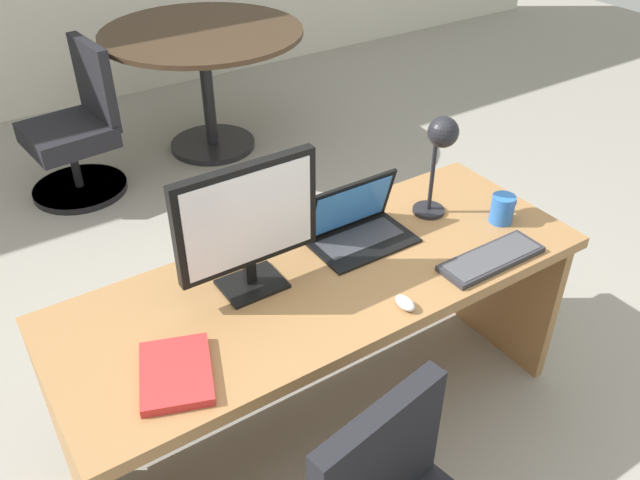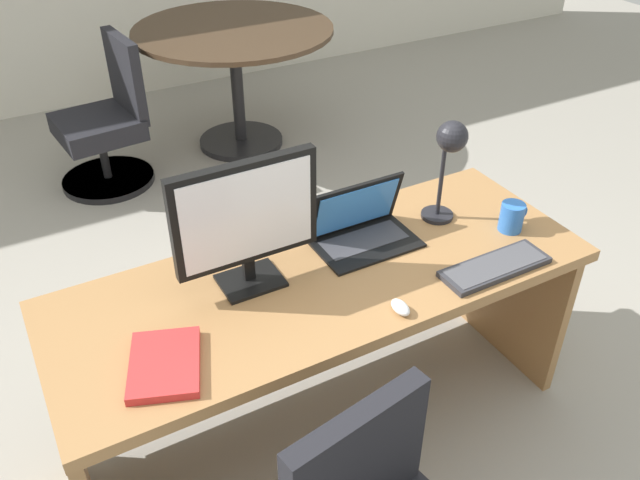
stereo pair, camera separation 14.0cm
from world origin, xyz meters
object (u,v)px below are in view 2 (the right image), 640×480
book (165,364)px  mouse (400,307)px  monitor (246,218)px  meeting_chair_far (109,132)px  coffee_mug (512,217)px  desk (319,312)px  meeting_table (235,58)px  desk_lamp (450,150)px  keyboard (495,267)px  laptop (360,223)px  meeting_chair_near (108,128)px

book → mouse: bearing=-9.6°
monitor → meeting_chair_far: (0.02, 2.23, -0.65)m
coffee_mug → desk: bearing=169.6°
mouse → meeting_table: (0.56, 2.67, -0.14)m
desk_lamp → monitor: bearing=-179.9°
monitor → mouse: size_ratio=5.90×
monitor → book: monitor is taller
monitor → keyboard: size_ratio=1.21×
monitor → coffee_mug: size_ratio=4.07×
desk → coffee_mug: bearing=-10.4°
desk_lamp → meeting_chair_far: desk_lamp is taller
laptop → desk_lamp: size_ratio=0.90×
coffee_mug → meeting_chair_near: meeting_chair_near is taller
desk → monitor: (-0.23, 0.04, 0.45)m
desk_lamp → meeting_chair_far: (-0.75, 2.23, -0.69)m
coffee_mug → mouse: bearing=-163.2°
meeting_table → meeting_chair_near: bearing=-174.1°
meeting_chair_near → meeting_chair_far: meeting_chair_near is taller
meeting_chair_near → laptop: bearing=-79.1°
meeting_table → laptop: bearing=-101.5°
laptop → desk: bearing=-158.6°
meeting_table → monitor: bearing=-111.3°
meeting_table → meeting_chair_near: 0.92m
meeting_chair_near → meeting_chair_far: bearing=-27.3°
meeting_table → meeting_chair_far: bearing=-174.1°
desk → mouse: bearing=-70.4°
desk_lamp → meeting_chair_near: 2.44m
desk_lamp → book: size_ratio=1.29×
book → meeting_chair_near: (0.39, 2.46, -0.39)m
mouse → coffee_mug: 0.64m
book → coffee_mug: (1.32, 0.06, 0.04)m
mouse → meeting_table: meeting_table is taller
desk → meeting_table: size_ratio=1.43×
monitor → meeting_chair_far: size_ratio=0.56×
coffee_mug → book: bearing=-177.2°
keyboard → meeting_chair_far: bearing=105.7°
keyboard → desk_lamp: (0.03, 0.33, 0.28)m
mouse → meeting_table: 2.74m
meeting_chair_far → mouse: bearing=-82.9°
monitor → meeting_chair_near: monitor is taller
meeting_chair_far → monitor: bearing=-90.6°
desk → meeting_chair_far: bearing=95.3°
meeting_chair_near → monitor: bearing=-90.6°
coffee_mug → meeting_chair_near: size_ratio=0.13×
keyboard → monitor: bearing=156.1°
desk → book: bearing=-161.7°
keyboard → meeting_chair_far: 2.69m
desk → book: (-0.59, -0.20, 0.21)m
book → meeting_chair_near: bearing=81.1°
coffee_mug → monitor: bearing=169.9°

